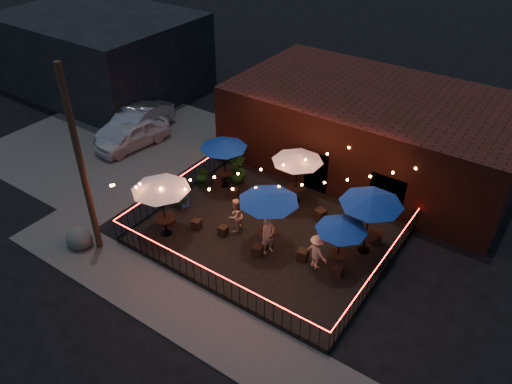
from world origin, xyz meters
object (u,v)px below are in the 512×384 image
cooler (182,198)px  boulder (79,238)px  cafe_table_0 (161,186)px  cafe_table_4 (342,227)px  cafe_table_3 (298,158)px  cafe_table_2 (269,198)px  cafe_table_5 (372,200)px  cafe_table_1 (224,145)px  utility_pole (81,165)px

cooler → boulder: bearing=-96.9°
cafe_table_0 → cafe_table_4: 7.33m
cafe_table_3 → cafe_table_4: size_ratio=1.15×
cafe_table_3 → cafe_table_2: bearing=-77.9°
cafe_table_4 → boulder: size_ratio=2.54×
cafe_table_2 → cafe_table_5: 3.93m
cafe_table_1 → utility_pole: bearing=-103.9°
cafe_table_0 → cafe_table_5: (7.39, 3.82, 0.08)m
cafe_table_3 → cafe_table_5: size_ratio=0.94×
cafe_table_1 → cooler: cafe_table_1 is taller
cafe_table_2 → boulder: bearing=-146.5°
cafe_table_3 → cafe_table_4: 4.66m
cafe_table_1 → boulder: size_ratio=2.39×
cafe_table_1 → cafe_table_5: (7.60, -0.55, 0.27)m
cafe_table_1 → cafe_table_5: size_ratio=0.77×
cafe_table_1 → cafe_table_4: (7.15, -2.06, -0.24)m
boulder → cafe_table_3: bearing=53.0°
cafe_table_0 → cafe_table_5: 8.32m
cafe_table_5 → boulder: size_ratio=3.10×
cafe_table_3 → cooler: bearing=-141.8°
cafe_table_5 → cafe_table_1: bearing=175.9°
utility_pole → cooler: 5.43m
utility_pole → cafe_table_3: utility_pole is taller
cafe_table_0 → cafe_table_5: cafe_table_5 is taller
cafe_table_0 → boulder: bearing=-134.8°
cafe_table_2 → cooler: bearing=178.3°
utility_pole → boulder: size_ratio=7.75×
cafe_table_2 → cafe_table_3: size_ratio=0.99×
utility_pole → cafe_table_5: (9.20, 5.94, -1.33)m
cafe_table_2 → cooler: 5.27m
utility_pole → cooler: bearing=76.3°
utility_pole → cooler: (0.99, 4.06, -3.46)m
cafe_table_0 → cafe_table_5: size_ratio=0.90×
utility_pole → cafe_table_0: utility_pole is taller
cafe_table_0 → cafe_table_4: bearing=18.4°
cafe_table_4 → cafe_table_3: bearing=141.8°
cafe_table_5 → cafe_table_3: bearing=161.6°
cafe_table_4 → boulder: bearing=-152.9°
cafe_table_2 → cafe_table_5: cafe_table_5 is taller
cafe_table_5 → boulder: cafe_table_5 is taller
cafe_table_3 → cafe_table_4: bearing=-38.2°
boulder → cafe_table_0: bearing=45.2°
cafe_table_3 → boulder: 9.88m
cafe_table_4 → cafe_table_2: bearing=-170.1°
utility_pole → cafe_table_0: (1.81, 2.12, -1.41)m
cooler → boulder: (-1.69, -4.48, -0.13)m
cafe_table_0 → boulder: size_ratio=2.79×
cafe_table_4 → cafe_table_5: 1.66m
cafe_table_1 → boulder: 7.55m
cafe_table_0 → cafe_table_1: cafe_table_0 is taller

